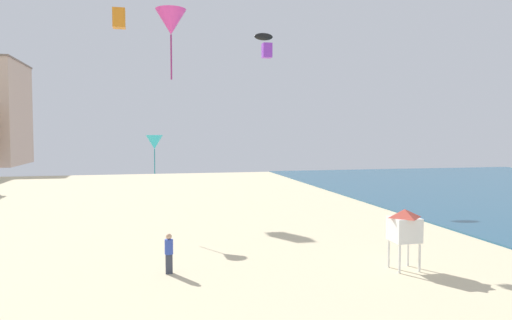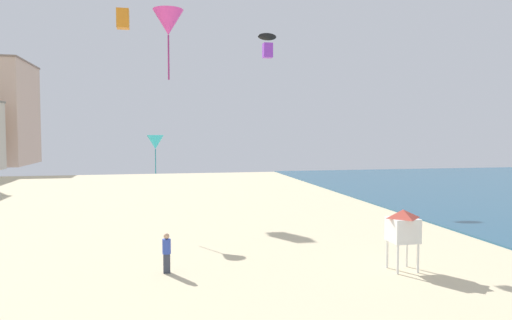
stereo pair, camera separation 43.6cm
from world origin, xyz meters
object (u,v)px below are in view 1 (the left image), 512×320
(kite_purple_box, at_px, (267,51))
(kite_orange_box, at_px, (119,18))
(kite_flyer, at_px, (169,251))
(lifeguard_stand, at_px, (404,226))
(kite_black_parafoil, at_px, (264,37))
(kite_magenta_delta, at_px, (171,22))
(kite_cyan_delta, at_px, (154,142))

(kite_purple_box, distance_m, kite_orange_box, 19.25)
(kite_flyer, distance_m, lifeguard_stand, 9.77)
(kite_purple_box, height_order, kite_orange_box, kite_orange_box)
(lifeguard_stand, height_order, kite_purple_box, kite_purple_box)
(kite_flyer, distance_m, kite_black_parafoil, 29.03)
(lifeguard_stand, distance_m, kite_magenta_delta, 12.52)
(kite_flyer, relative_size, kite_orange_box, 1.01)
(kite_magenta_delta, bearing_deg, kite_cyan_delta, 93.61)
(kite_black_parafoil, xyz_separation_m, kite_cyan_delta, (-10.11, -15.48, -9.31))
(kite_black_parafoil, height_order, kite_cyan_delta, kite_black_parafoil)
(kite_purple_box, bearing_deg, kite_cyan_delta, 170.25)
(kite_cyan_delta, bearing_deg, kite_orange_box, 99.76)
(kite_flyer, height_order, kite_cyan_delta, kite_cyan_delta)
(lifeguard_stand, height_order, kite_orange_box, kite_orange_box)
(kite_flyer, height_order, lifeguard_stand, lifeguard_stand)
(kite_magenta_delta, distance_m, kite_cyan_delta, 10.02)
(kite_orange_box, bearing_deg, kite_cyan_delta, -80.24)
(kite_flyer, bearing_deg, kite_cyan_delta, -64.25)
(kite_magenta_delta, xyz_separation_m, kite_cyan_delta, (-0.55, 8.78, -4.80))
(kite_black_parafoil, bearing_deg, kite_orange_box, -178.78)
(lifeguard_stand, height_order, kite_magenta_delta, kite_magenta_delta)
(kite_flyer, distance_m, kite_purple_box, 13.26)
(kite_cyan_delta, bearing_deg, kite_black_parafoil, 56.84)
(kite_magenta_delta, bearing_deg, kite_orange_box, 97.52)
(kite_magenta_delta, height_order, kite_cyan_delta, kite_magenta_delta)
(kite_magenta_delta, height_order, kite_purple_box, kite_purple_box)
(kite_magenta_delta, height_order, kite_orange_box, kite_orange_box)
(lifeguard_stand, height_order, kite_cyan_delta, kite_cyan_delta)
(lifeguard_stand, xyz_separation_m, kite_black_parafoil, (0.10, 25.35, 12.65))
(kite_flyer, height_order, kite_orange_box, kite_orange_box)
(lifeguard_stand, distance_m, kite_orange_box, 31.20)
(lifeguard_stand, distance_m, kite_black_parafoil, 28.34)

